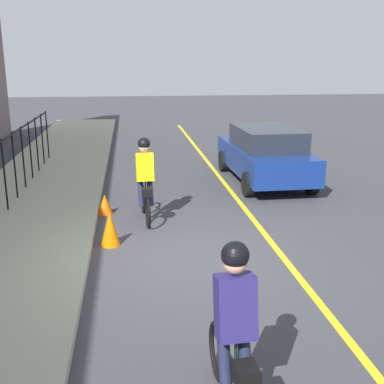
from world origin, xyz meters
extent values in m
plane|color=#36363B|center=(0.00, 0.00, 0.00)|extent=(80.00, 80.00, 0.00)
cube|color=yellow|center=(0.00, -1.60, 0.00)|extent=(36.00, 0.12, 0.01)
cylinder|color=black|center=(2.99, 3.80, 0.95)|extent=(0.04, 0.04, 1.60)
cylinder|color=black|center=(3.99, 3.80, 0.95)|extent=(0.04, 0.04, 1.60)
cylinder|color=black|center=(4.98, 3.80, 0.95)|extent=(0.04, 0.04, 1.60)
cylinder|color=black|center=(5.98, 3.80, 0.95)|extent=(0.04, 0.04, 1.60)
cylinder|color=black|center=(6.98, 3.80, 0.95)|extent=(0.04, 0.04, 1.60)
cylinder|color=black|center=(7.97, 3.80, 0.95)|extent=(0.04, 0.04, 1.60)
cylinder|color=black|center=(8.97, 3.80, 0.95)|extent=(0.04, 0.04, 1.60)
torus|color=black|center=(2.85, 0.78, 0.33)|extent=(0.66, 0.10, 0.66)
torus|color=black|center=(1.81, 0.71, 0.33)|extent=(0.66, 0.10, 0.66)
cube|color=black|center=(2.33, 0.75, 0.58)|extent=(0.93, 0.10, 0.24)
cylinder|color=black|center=(2.18, 0.74, 0.73)|extent=(0.03, 0.03, 0.35)
cube|color=yellow|center=(2.23, 0.74, 1.21)|extent=(0.36, 0.38, 0.63)
sphere|color=tan|center=(2.28, 0.74, 1.62)|extent=(0.22, 0.22, 0.22)
sphere|color=black|center=(2.28, 0.74, 1.70)|extent=(0.26, 0.26, 0.26)
cylinder|color=#191E38|center=(2.20, 0.84, 0.68)|extent=(0.34, 0.14, 0.65)
cylinder|color=#191E38|center=(2.22, 0.64, 0.68)|extent=(0.34, 0.14, 0.65)
cube|color=black|center=(1.86, 0.72, 0.75)|extent=(0.25, 0.21, 0.18)
torus|color=black|center=(-3.28, 0.17, 0.33)|extent=(0.66, 0.10, 0.66)
cube|color=black|center=(-3.80, 0.13, 0.58)|extent=(0.93, 0.10, 0.24)
cylinder|color=black|center=(-3.95, 0.13, 0.73)|extent=(0.03, 0.03, 0.35)
cube|color=navy|center=(-3.90, 0.13, 1.21)|extent=(0.36, 0.38, 0.63)
sphere|color=tan|center=(-3.85, 0.13, 1.62)|extent=(0.22, 0.22, 0.22)
sphere|color=black|center=(-3.85, 0.13, 1.70)|extent=(0.26, 0.26, 0.26)
cylinder|color=#191E38|center=(-3.93, 0.23, 0.68)|extent=(0.34, 0.14, 0.65)
cylinder|color=#191E38|center=(-3.91, 0.03, 0.68)|extent=(0.34, 0.14, 0.65)
cube|color=black|center=(-4.27, 0.11, 0.75)|extent=(0.25, 0.21, 0.18)
cube|color=navy|center=(5.37, -2.75, 0.67)|extent=(4.43, 1.89, 0.70)
cube|color=#1E232D|center=(5.17, -2.76, 1.30)|extent=(2.49, 1.63, 0.56)
cylinder|color=black|center=(6.85, -1.88, 0.32)|extent=(0.64, 0.23, 0.64)
cylinder|color=black|center=(6.88, -3.57, 0.32)|extent=(0.64, 0.23, 0.64)
cylinder|color=black|center=(3.86, -1.93, 0.32)|extent=(0.64, 0.23, 0.64)
cylinder|color=black|center=(3.89, -3.63, 0.32)|extent=(0.64, 0.23, 0.64)
cone|color=#E66403|center=(0.89, 1.46, 0.34)|extent=(0.36, 0.36, 0.67)
cone|color=#ED5808|center=(2.85, 1.65, 0.23)|extent=(0.36, 0.36, 0.46)
camera|label=1|loc=(-7.81, 1.04, 3.39)|focal=45.25mm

